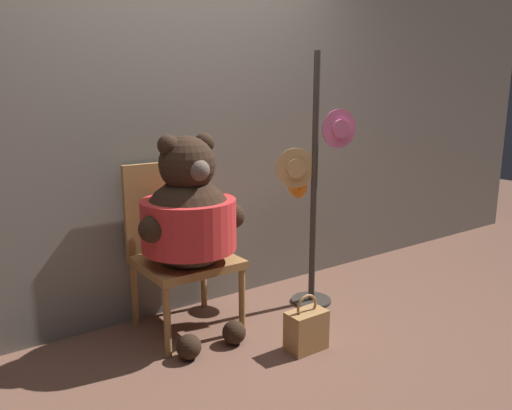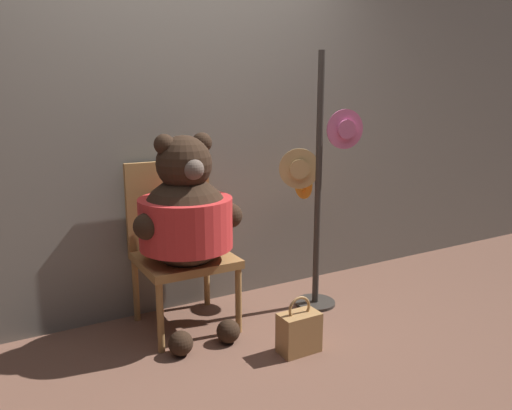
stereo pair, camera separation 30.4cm
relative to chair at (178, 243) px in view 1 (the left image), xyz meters
The scene contains 6 objects.
ground_plane 0.74m from the chair, 79.70° to the right, with size 14.00×14.00×0.00m, color brown.
wall_back 0.90m from the chair, 71.40° to the left, with size 8.00×0.10×2.79m.
chair is the anchor object (origin of this frame).
teddy_bear 0.27m from the chair, 94.92° to the right, with size 0.67×0.59×1.22m.
hat_display_rack 0.98m from the chair, 12.24° to the right, with size 0.54×0.44×1.71m.
handbag_on_ground 0.94m from the chair, 58.82° to the right, with size 0.23×0.14×0.34m.
Camera 1 is at (-1.41, -2.20, 1.44)m, focal length 35.00 mm.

